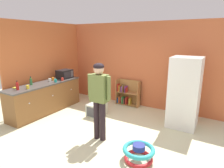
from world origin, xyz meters
The scene contains 18 objects.
ground_plane centered at (0.00, 0.00, 0.00)m, with size 12.00×12.00×0.00m, color beige.
back_wall centered at (0.00, 2.33, 1.35)m, with size 5.20×0.06×2.70m, color #C7633A.
left_side_wall centered at (-2.63, 0.80, 1.35)m, with size 0.06×2.99×2.70m, color #CA6837.
kitchen_counter centered at (-2.20, 0.32, 0.45)m, with size 0.65×2.40×0.90m.
refrigerator centered at (1.58, 1.47, 0.89)m, with size 0.73×0.68×1.78m.
bookshelf centered at (-0.35, 2.14, 0.37)m, with size 0.80×0.28×0.85m.
standing_person centered at (0.13, -0.17, 1.05)m, with size 0.57×0.23×1.72m.
baby_walker centered at (1.19, -0.43, 0.16)m, with size 0.60×0.60×0.32m.
pet_carrier centered at (-0.69, 0.88, 0.18)m, with size 0.42×0.55×0.36m.
microwave centered at (-2.18, 1.15, 1.04)m, with size 0.37×0.48×0.28m.
banana_bunch centered at (-2.36, -0.50, 0.93)m, with size 0.12×0.16×0.04m.
green_glass_bottle centered at (-2.35, -0.02, 1.00)m, with size 0.07×0.07×0.25m.
ketchup_bottle centered at (-2.18, -0.55, 1.00)m, with size 0.07×0.07×0.25m.
red_cup centered at (-1.97, 0.83, 0.95)m, with size 0.08×0.08×0.10m, color red.
white_cup centered at (-2.23, 0.55, 0.95)m, with size 0.08×0.08×0.10m, color white.
yellow_cup centered at (-2.07, -0.33, 0.95)m, with size 0.08×0.08×0.10m, color yellow.
orange_cup centered at (-2.27, 0.72, 0.95)m, with size 0.08×0.08×0.10m, color orange.
teal_cup centered at (-2.00, 0.57, 0.95)m, with size 0.08×0.08×0.10m, color teal.
Camera 1 is at (2.35, -3.32, 2.24)m, focal length 30.21 mm.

